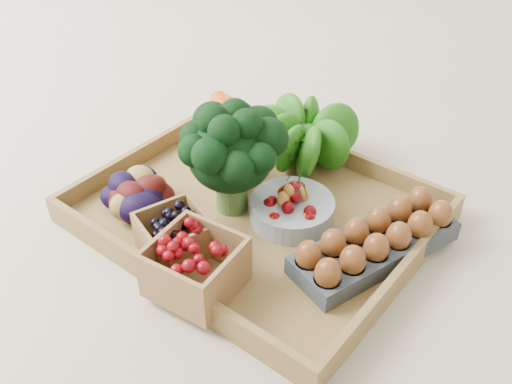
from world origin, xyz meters
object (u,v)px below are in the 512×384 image
Objects in this scene: tray at (256,216)px; broccoli at (231,174)px; cherry_bowl at (292,210)px; egg_carton at (375,248)px.

tray is 0.09m from broccoli.
egg_carton is (0.15, 0.01, -0.00)m from cherry_bowl.
tray is at bearing -155.43° from cherry_bowl.
egg_carton is (0.25, 0.05, -0.05)m from broccoli.
broccoli is 0.65× the size of egg_carton.
tray is 0.07m from cherry_bowl.
egg_carton reaches higher than tray.
broccoli is 1.27× the size of cherry_bowl.
cherry_bowl reaches higher than tray.
cherry_bowl is at bearing 21.50° from broccoli.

